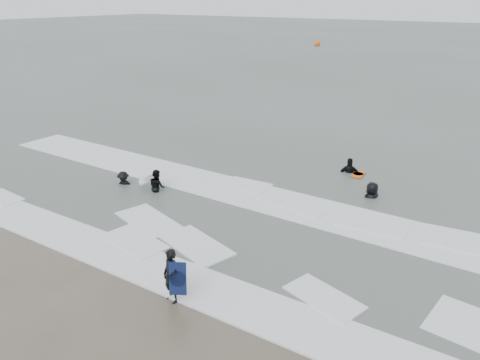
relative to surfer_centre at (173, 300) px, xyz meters
The scene contains 9 objects.
ground 2.48m from the surfer_centre, 143.81° to the left, with size 320.00×320.00×0.00m, color brown.
surfer_centre is the anchor object (origin of this frame).
surfer_wading 8.08m from the surfer_centre, 135.93° to the left, with size 0.76×0.60×1.57m, color black.
surfer_breaker 9.22m from the surfer_centre, 144.98° to the left, with size 0.99×0.57×1.53m, color black.
surfer_right_near 12.48m from the surfer_centre, 88.20° to the left, with size 1.12×0.47×1.91m, color black.
surfer_right_far 10.40m from the surfer_centre, 77.33° to the left, with size 0.91×0.59×1.85m, color black.
surf_foam 5.54m from the surfer_centre, 111.18° to the left, with size 30.03×9.06×0.09m.
bodyboards 6.28m from the surfer_centre, 105.79° to the left, with size 7.87×13.03×1.25m.
buoy 73.19m from the surfer_centre, 111.70° to the left, with size 1.00×1.00×1.65m.
Camera 1 is at (9.70, -9.61, 8.02)m, focal length 35.00 mm.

